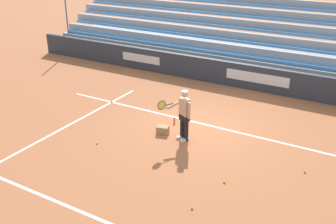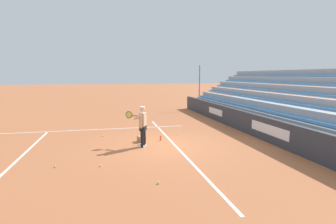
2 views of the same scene
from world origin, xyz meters
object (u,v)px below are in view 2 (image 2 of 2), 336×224
(tennis_ball_midcourt, at_px, (103,136))
(water_bottle, at_px, (161,138))
(tennis_ball_near_player, at_px, (55,167))
(tennis_ball_far_right, at_px, (100,166))
(tennis_ball_stray_back, at_px, (158,183))
(tennis_ball_far_left, at_px, (177,134))
(tennis_player, at_px, (142,126))
(ball_box_cardboard, at_px, (141,139))

(tennis_ball_midcourt, distance_m, water_bottle, 3.00)
(tennis_ball_midcourt, xyz_separation_m, tennis_ball_near_player, (-4.19, 1.44, 0.00))
(tennis_ball_far_right, bearing_deg, tennis_ball_stray_back, -137.82)
(tennis_ball_stray_back, height_order, water_bottle, water_bottle)
(tennis_ball_far_left, bearing_deg, tennis_player, 132.33)
(tennis_player, xyz_separation_m, ball_box_cardboard, (0.82, -0.05, -0.76))
(tennis_ball_stray_back, xyz_separation_m, tennis_ball_far_right, (1.79, 1.62, 0.00))
(tennis_ball_near_player, distance_m, tennis_ball_far_right, 1.47)
(tennis_player, distance_m, tennis_ball_far_right, 2.88)
(ball_box_cardboard, height_order, tennis_ball_near_player, ball_box_cardboard)
(tennis_ball_stray_back, xyz_separation_m, tennis_ball_midcourt, (6.23, 1.64, 0.00))
(tennis_player, bearing_deg, tennis_ball_stray_back, 179.07)
(tennis_player, bearing_deg, ball_box_cardboard, -3.25)
(tennis_ball_stray_back, relative_size, tennis_ball_far_left, 1.00)
(tennis_player, relative_size, tennis_ball_midcourt, 25.98)
(ball_box_cardboard, xyz_separation_m, tennis_ball_near_player, (-2.75, 3.19, -0.10))
(tennis_ball_far_right, bearing_deg, ball_box_cardboard, -30.07)
(tennis_ball_midcourt, height_order, tennis_ball_near_player, same)
(tennis_ball_stray_back, distance_m, tennis_ball_far_left, 6.11)
(tennis_ball_far_right, distance_m, water_bottle, 4.03)
(tennis_ball_far_left, bearing_deg, tennis_ball_stray_back, 160.51)
(ball_box_cardboard, xyz_separation_m, tennis_ball_midcourt, (1.45, 1.75, -0.10))
(tennis_ball_midcourt, bearing_deg, tennis_player, -143.13)
(tennis_player, relative_size, tennis_ball_far_right, 25.98)
(ball_box_cardboard, relative_size, tennis_ball_near_player, 6.06)
(tennis_ball_near_player, height_order, tennis_ball_far_right, same)
(tennis_ball_far_right, bearing_deg, tennis_player, -37.84)
(ball_box_cardboard, distance_m, water_bottle, 0.91)
(ball_box_cardboard, bearing_deg, tennis_player, 176.75)
(water_bottle, bearing_deg, tennis_ball_far_left, -47.91)
(ball_box_cardboard, relative_size, tennis_ball_stray_back, 6.06)
(ball_box_cardboard, bearing_deg, water_bottle, -86.67)
(tennis_ball_near_player, relative_size, water_bottle, 0.30)
(tennis_player, relative_size, water_bottle, 7.80)
(tennis_ball_near_player, xyz_separation_m, tennis_ball_far_right, (-0.25, -1.45, 0.00))
(tennis_ball_stray_back, height_order, tennis_ball_midcourt, same)
(ball_box_cardboard, height_order, water_bottle, ball_box_cardboard)
(tennis_player, height_order, tennis_ball_stray_back, tennis_player)
(tennis_player, bearing_deg, tennis_ball_far_right, 142.16)
(tennis_ball_far_left, relative_size, tennis_ball_far_right, 1.00)
(tennis_player, height_order, tennis_ball_midcourt, tennis_player)
(tennis_ball_stray_back, bearing_deg, tennis_player, -0.93)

